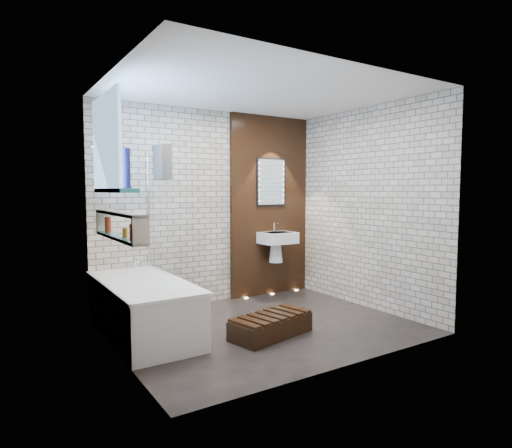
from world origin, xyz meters
TOP-DOWN VIEW (x-y plane):
  - ground at (0.00, 0.00)m, footprint 3.20×3.20m
  - room_shell at (0.00, 0.00)m, footprint 3.24×3.20m
  - walnut_panel at (0.95, 1.27)m, footprint 1.30×0.06m
  - clerestory_window at (-1.57, 0.35)m, footprint 0.18×1.00m
  - display_niche at (-1.53, 0.15)m, footprint 0.14×1.30m
  - bathtub at (-1.22, 0.45)m, footprint 0.79×1.74m
  - bath_screen at (-0.87, 0.89)m, footprint 0.01×0.78m
  - towel at (-0.87, 0.77)m, footprint 0.11×0.30m
  - shower_head at (-1.30, 0.95)m, footprint 0.18×0.18m
  - washbasin at (0.95, 1.07)m, footprint 0.50×0.36m
  - led_mirror at (0.95, 1.23)m, footprint 0.50×0.02m
  - walnut_step at (-0.10, -0.30)m, footprint 0.97×0.59m
  - niche_bottles at (-1.53, 0.14)m, footprint 0.06×0.94m
  - sill_vases at (-1.50, 0.01)m, footprint 0.09×0.09m
  - floor_uplights at (0.95, 1.20)m, footprint 0.96×0.06m

SIDE VIEW (x-z plane):
  - ground at x=0.00m, z-range 0.00..0.00m
  - floor_uplights at x=0.95m, z-range 0.00..0.01m
  - walnut_step at x=-0.10m, z-range 0.00..0.20m
  - bathtub at x=-1.22m, z-range -0.06..0.64m
  - washbasin at x=0.95m, z-range 0.50..1.08m
  - niche_bottles at x=-1.53m, z-range 1.09..1.25m
  - display_niche at x=-1.53m, z-range 1.07..1.33m
  - bath_screen at x=-0.87m, z-range 0.58..1.98m
  - walnut_panel at x=0.95m, z-range 0.00..2.60m
  - room_shell at x=0.00m, z-range 0.00..2.60m
  - led_mirror at x=0.95m, z-range 1.30..2.00m
  - sill_vases at x=-1.50m, z-range 1.55..1.91m
  - towel at x=-0.87m, z-range 1.66..2.04m
  - clerestory_window at x=-1.57m, z-range 1.43..2.37m
  - shower_head at x=-1.30m, z-range 1.99..2.01m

